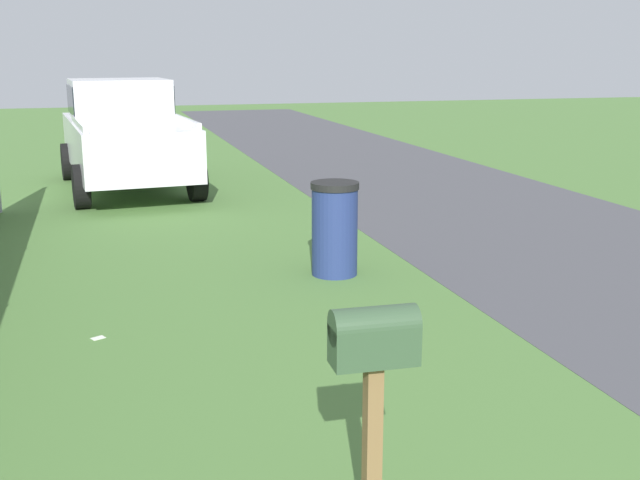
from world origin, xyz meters
The scene contains 4 objects.
mailbox centered at (4.03, 0.17, 1.04)m, with size 0.23×0.47×1.31m.
pickup_truck centered at (15.93, 1.00, 1.10)m, with size 5.16×2.61×2.09m.
trash_bin centered at (8.98, -1.14, 0.57)m, with size 0.57×0.57×1.12m.
litter_wrapper_by_mailbox centered at (7.53, 1.63, 0.00)m, with size 0.12×0.08×0.01m, color silver.
Camera 1 is at (0.40, 1.51, 2.61)m, focal length 43.43 mm.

